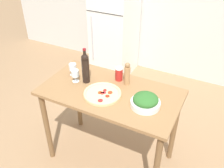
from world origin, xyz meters
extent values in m
plane|color=#9E7A56|center=(0.00, 0.00, 0.00)|extent=(14.00, 14.00, 0.00)
cube|color=white|center=(-0.83, 1.76, 0.80)|extent=(0.61, 0.69, 1.60)
cube|color=black|center=(-0.83, 1.41, 1.16)|extent=(0.60, 0.01, 0.01)
cylinder|color=#B2B2B7|center=(-1.04, 1.39, 0.72)|extent=(0.02, 0.02, 0.72)
cube|color=olive|center=(0.00, 0.00, 0.92)|extent=(1.34, 0.72, 0.03)
cylinder|color=brown|center=(-0.61, -0.30, 0.45)|extent=(0.06, 0.06, 0.90)
cylinder|color=brown|center=(-0.61, 0.30, 0.45)|extent=(0.06, 0.06, 0.90)
cylinder|color=brown|center=(0.61, 0.30, 0.45)|extent=(0.06, 0.06, 0.90)
cylinder|color=black|center=(-0.29, 0.04, 1.06)|extent=(0.07, 0.07, 0.25)
sphere|color=black|center=(-0.29, 0.04, 1.20)|extent=(0.07, 0.07, 0.07)
cylinder|color=black|center=(-0.29, 0.04, 1.24)|extent=(0.03, 0.03, 0.08)
cylinder|color=maroon|center=(-0.29, 0.04, 1.29)|extent=(0.03, 0.03, 0.02)
cylinder|color=silver|center=(-0.39, -0.01, 0.93)|extent=(0.07, 0.07, 0.00)
cylinder|color=silver|center=(-0.39, -0.01, 0.96)|extent=(0.01, 0.01, 0.06)
cylinder|color=white|center=(-0.39, -0.01, 1.03)|extent=(0.08, 0.08, 0.07)
cylinder|color=maroon|center=(-0.39, -0.01, 1.01)|extent=(0.07, 0.07, 0.03)
cylinder|color=silver|center=(-0.48, 0.09, 0.93)|extent=(0.07, 0.07, 0.00)
cylinder|color=silver|center=(-0.48, 0.09, 0.96)|extent=(0.01, 0.01, 0.06)
cylinder|color=white|center=(-0.48, 0.09, 1.03)|extent=(0.08, 0.08, 0.07)
cylinder|color=maroon|center=(-0.48, 0.09, 1.00)|extent=(0.07, 0.07, 0.01)
cylinder|color=#AD7F51|center=(0.09, 0.19, 1.03)|extent=(0.06, 0.06, 0.19)
sphere|color=#936C45|center=(0.09, 0.19, 1.14)|extent=(0.05, 0.05, 0.05)
cylinder|color=white|center=(0.38, -0.06, 0.96)|extent=(0.26, 0.26, 0.05)
ellipsoid|color=#2D6628|center=(0.38, -0.06, 1.01)|extent=(0.22, 0.22, 0.09)
cylinder|color=#DBC189|center=(-0.04, -0.09, 0.94)|extent=(0.36, 0.36, 0.02)
torus|color=#DBC189|center=(-0.04, -0.09, 0.95)|extent=(0.36, 0.36, 0.02)
cylinder|color=red|center=(-0.04, -0.03, 0.95)|extent=(0.03, 0.03, 0.01)
cylinder|color=red|center=(-0.03, -0.07, 0.95)|extent=(0.04, 0.04, 0.01)
cylinder|color=red|center=(-0.06, -0.09, 0.95)|extent=(0.04, 0.04, 0.01)
cylinder|color=red|center=(-0.04, -0.09, 0.95)|extent=(0.04, 0.04, 0.01)
cylinder|color=red|center=(0.03, -0.11, 0.95)|extent=(0.04, 0.04, 0.01)
cylinder|color=red|center=(0.00, -0.19, 0.95)|extent=(0.05, 0.05, 0.01)
cylinder|color=red|center=(0.02, -0.04, 0.95)|extent=(0.04, 0.04, 0.01)
cylinder|color=#B2231E|center=(-0.01, 0.22, 1.00)|extent=(0.08, 0.08, 0.13)
cylinder|color=white|center=(-0.01, 0.22, 1.07)|extent=(0.08, 0.08, 0.01)
camera|label=1|loc=(0.90, -1.72, 2.32)|focal=40.00mm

